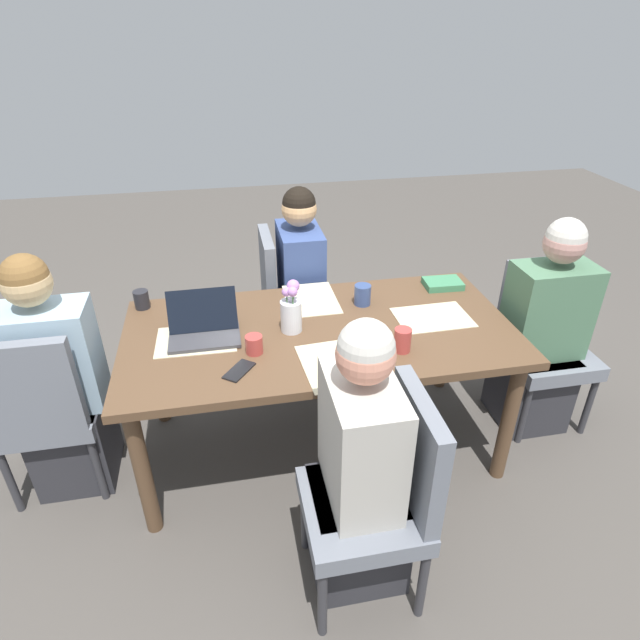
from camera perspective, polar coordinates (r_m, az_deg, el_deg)
name	(u,v)px	position (r m, az deg, el deg)	size (l,w,h in m)	color
ground_plane	(320,444)	(2.94, 0.00, -13.21)	(10.00, 10.00, 0.00)	#4C4742
dining_table	(320,343)	(2.54, 0.00, -2.54)	(1.84, 0.92, 0.73)	brown
chair_far_left_near	(383,490)	(2.06, 6.80, -17.75)	(0.44, 0.44, 0.90)	slate
person_far_left_near	(359,475)	(2.06, 4.27, -16.39)	(0.36, 0.40, 1.19)	#2D2D33
chair_head_left_left_mid	(542,335)	(3.13, 22.82, -1.48)	(0.44, 0.44, 0.90)	slate
person_head_left_left_mid	(540,339)	(3.04, 22.68, -1.88)	(0.40, 0.36, 1.19)	#2D2D33
chair_head_right_left_far	(43,406)	(2.70, -27.72, -8.21)	(0.44, 0.44, 0.90)	slate
person_head_right_left_far	(60,389)	(2.72, -26.29, -6.73)	(0.40, 0.36, 1.19)	#2D2D33
chair_near_right_near	(288,295)	(3.30, -3.52, 2.70)	(0.44, 0.44, 0.90)	slate
person_near_right_near	(301,295)	(3.24, -2.08, 2.76)	(0.36, 0.40, 1.19)	#2D2D33
flower_vase	(291,310)	(2.44, -3.12, 1.03)	(0.10, 0.10, 0.25)	silver
placemat_far_left_near	(334,365)	(2.25, 1.54, -4.85)	(0.36, 0.26, 0.00)	beige
placemat_head_left_left_mid	(432,317)	(2.65, 12.05, 0.30)	(0.36, 0.26, 0.00)	beige
placemat_head_right_left_far	(196,340)	(2.48, -13.19, -2.07)	(0.36, 0.26, 0.00)	beige
placemat_near_right_near	(311,299)	(2.75, -0.95, 2.26)	(0.36, 0.26, 0.00)	beige
laptop_head_right_left_far	(204,329)	(2.47, -12.42, -0.93)	(0.32, 0.22, 0.20)	#38383D
coffee_mug_near_left	(142,300)	(2.80, -18.71, 2.11)	(0.07, 0.07, 0.09)	#232328
coffee_mug_near_right	(254,344)	(2.32, -7.12, -2.64)	(0.08, 0.08, 0.08)	#AD3D38
coffee_mug_centre_left	(402,340)	(2.34, 8.89, -2.15)	(0.08, 0.08, 0.11)	#AD3D38
coffee_mug_centre_right	(363,295)	(2.70, 4.61, 2.73)	(0.08, 0.08, 0.11)	#33477A
book_red_cover	(443,284)	(2.96, 13.11, 3.85)	(0.20, 0.14, 0.04)	#3D7F56
phone_black	(239,371)	(2.24, -8.72, -5.42)	(0.15, 0.07, 0.01)	black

